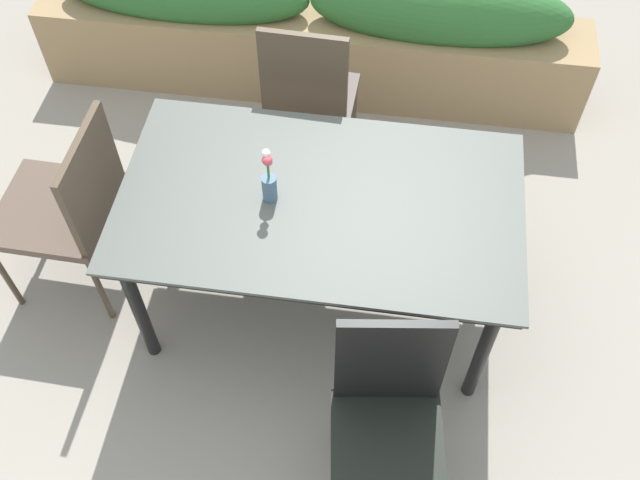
% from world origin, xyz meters
% --- Properties ---
extents(ground_plane, '(12.00, 12.00, 0.00)m').
position_xyz_m(ground_plane, '(0.00, 0.00, 0.00)').
color(ground_plane, gray).
extents(dining_table, '(1.60, 0.93, 0.75)m').
position_xyz_m(dining_table, '(0.10, 0.06, 0.68)').
color(dining_table, '#4C514C').
rests_on(dining_table, ground).
extents(chair_end_left, '(0.50, 0.50, 0.94)m').
position_xyz_m(chair_end_left, '(-0.99, 0.06, 0.54)').
color(chair_end_left, brown).
rests_on(chair_end_left, ground).
extents(chair_far_side, '(0.43, 0.43, 1.03)m').
position_xyz_m(chair_far_side, '(-0.06, 0.81, 0.58)').
color(chair_far_side, '#493E39').
rests_on(chair_far_side, ground).
extents(chair_near_right, '(0.45, 0.45, 0.98)m').
position_xyz_m(chair_near_right, '(0.45, -0.69, 0.54)').
color(chair_near_right, black).
rests_on(chair_near_right, ground).
extents(flower_vase, '(0.06, 0.06, 0.27)m').
position_xyz_m(flower_vase, '(-0.10, 0.04, 0.85)').
color(flower_vase, slate).
rests_on(flower_vase, dining_table).
extents(planter_box, '(3.07, 0.40, 0.80)m').
position_xyz_m(planter_box, '(-0.15, 1.54, 0.38)').
color(planter_box, '#9E7F56').
rests_on(planter_box, ground).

